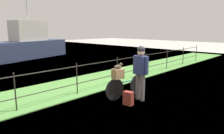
# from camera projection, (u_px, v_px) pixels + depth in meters

# --- Properties ---
(ground_plane) EXTENTS (60.00, 60.00, 0.00)m
(ground_plane) POSITION_uv_depth(u_px,v_px,m) (141.00, 101.00, 6.30)
(ground_plane) COLOR #B2ADA3
(grass_strip) EXTENTS (27.00, 2.40, 0.03)m
(grass_strip) POSITION_uv_depth(u_px,v_px,m) (85.00, 84.00, 8.18)
(grass_strip) COLOR #569342
(grass_strip) RESTS_ON ground
(harbor_water) EXTENTS (30.00, 30.00, 0.00)m
(harbor_water) POSITION_uv_depth(u_px,v_px,m) (7.00, 61.00, 13.89)
(harbor_water) COLOR #426684
(harbor_water) RESTS_ON ground
(iron_fence) EXTENTS (18.04, 0.04, 1.07)m
(iron_fence) POSITION_uv_depth(u_px,v_px,m) (99.00, 72.00, 7.49)
(iron_fence) COLOR #28231E
(iron_fence) RESTS_ON ground
(bicycle_main) EXTENTS (1.66, 0.31, 0.68)m
(bicycle_main) POSITION_uv_depth(u_px,v_px,m) (126.00, 86.00, 6.57)
(bicycle_main) COLOR black
(bicycle_main) RESTS_ON ground
(wooden_crate) EXTENTS (0.36, 0.30, 0.30)m
(wooden_crate) POSITION_uv_depth(u_px,v_px,m) (118.00, 74.00, 6.26)
(wooden_crate) COLOR #A87F51
(wooden_crate) RESTS_ON bicycle_main
(terrier_dog) EXTENTS (0.32, 0.18, 0.18)m
(terrier_dog) POSITION_uv_depth(u_px,v_px,m) (118.00, 66.00, 6.24)
(terrier_dog) COLOR #4C3D2D
(terrier_dog) RESTS_ON wooden_crate
(cyclist_person) EXTENTS (0.32, 0.53, 1.68)m
(cyclist_person) POSITION_uv_depth(u_px,v_px,m) (141.00, 68.00, 6.20)
(cyclist_person) COLOR slate
(cyclist_person) RESTS_ON ground
(backpack_on_paving) EXTENTS (0.21, 0.30, 0.40)m
(backpack_on_paving) POSITION_uv_depth(u_px,v_px,m) (128.00, 98.00, 5.92)
(backpack_on_paving) COLOR maroon
(backpack_on_paving) RESTS_ON ground
(moored_boat_near) EXTENTS (6.07, 3.14, 4.36)m
(moored_boat_near) POSITION_uv_depth(u_px,v_px,m) (30.00, 45.00, 15.37)
(moored_boat_near) COLOR #2D3856
(moored_boat_near) RESTS_ON ground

